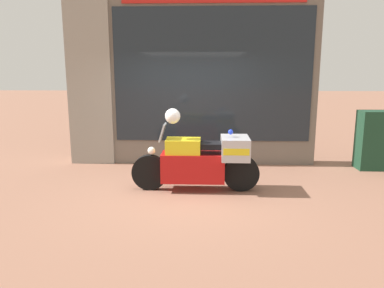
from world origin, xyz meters
The scene contains 6 objects.
ground_plane centered at (0.00, 0.00, 0.00)m, with size 60.00×60.00×0.00m, color #8E604C.
shop_building centered at (-0.42, 2.00, 1.94)m, with size 5.49×0.55×3.86m.
window_display centered at (0.42, 2.03, 0.44)m, with size 4.06×0.30×1.80m.
paramedic_motorcycle centered at (0.26, -0.04, 0.55)m, with size 2.26×0.69×1.19m.
utility_cabinet centered at (3.96, 1.54, 0.63)m, with size 0.77×0.47×1.26m, color #193D28.
white_helmet centered at (-0.26, -0.04, 1.33)m, with size 0.27×0.27×0.27m, color white.
Camera 1 is at (0.31, -6.44, 2.14)m, focal length 35.00 mm.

